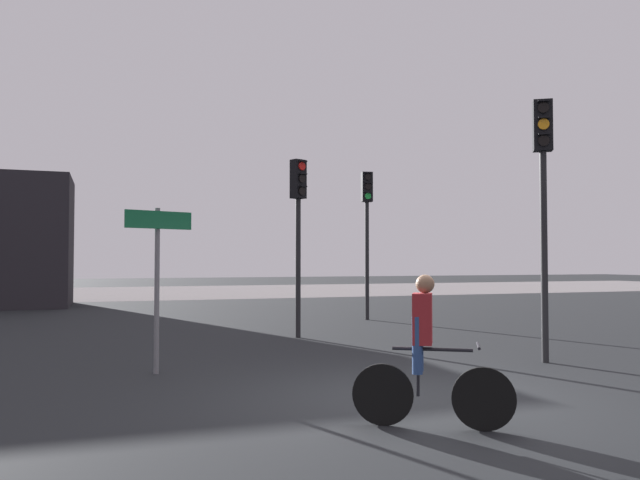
% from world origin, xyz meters
% --- Properties ---
extents(ground_plane, '(120.00, 120.00, 0.00)m').
position_xyz_m(ground_plane, '(0.00, 0.00, 0.00)').
color(ground_plane, black).
extents(water_strip, '(80.00, 16.00, 0.01)m').
position_xyz_m(water_strip, '(0.00, 29.42, 0.00)').
color(water_strip, gray).
rests_on(water_strip, ground).
extents(traffic_light_far_right, '(0.35, 0.37, 4.46)m').
position_xyz_m(traffic_light_far_right, '(3.75, 10.11, 3.10)').
color(traffic_light_far_right, black).
rests_on(traffic_light_far_right, ground).
extents(traffic_light_near_right, '(0.40, 0.42, 4.60)m').
position_xyz_m(traffic_light_near_right, '(3.56, 1.83, 3.19)').
color(traffic_light_near_right, black).
rests_on(traffic_light_near_right, ground).
extents(traffic_light_center, '(0.39, 0.41, 4.12)m').
position_xyz_m(traffic_light_center, '(0.52, 6.60, 2.88)').
color(traffic_light_center, black).
rests_on(traffic_light_center, ground).
extents(direction_sign_post, '(1.05, 0.39, 2.60)m').
position_xyz_m(direction_sign_post, '(-2.92, 2.90, 1.70)').
color(direction_sign_post, slate).
rests_on(direction_sign_post, ground).
extents(cyclist, '(1.49, 0.91, 1.62)m').
position_xyz_m(cyclist, '(-0.46, -1.27, 0.82)').
color(cyclist, black).
rests_on(cyclist, ground).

